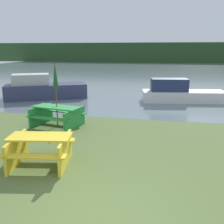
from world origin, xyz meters
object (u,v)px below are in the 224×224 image
at_px(picnic_table_yellow, 41,147).
at_px(boat_second, 44,89).
at_px(boat, 180,93).
at_px(umbrella_darkgreen, 55,77).
at_px(picnic_table_green, 57,114).

xyz_separation_m(picnic_table_yellow, boat_second, (-3.97, 8.46, 0.09)).
bearing_deg(boat, picnic_table_yellow, -121.60).
height_order(picnic_table_yellow, umbrella_darkgreen, umbrella_darkgreen).
distance_m(picnic_table_green, umbrella_darkgreen, 1.39).
height_order(picnic_table_green, umbrella_darkgreen, umbrella_darkgreen).
height_order(picnic_table_yellow, boat_second, boat_second).
xyz_separation_m(picnic_table_green, boat_second, (-3.05, 5.23, 0.08)).
bearing_deg(boat, boat_second, 174.78).
distance_m(boat, boat_second, 7.76).
bearing_deg(boat, umbrella_darkgreen, -138.21).
xyz_separation_m(picnic_table_yellow, umbrella_darkgreen, (-0.93, 3.24, 1.40)).
height_order(picnic_table_yellow, picnic_table_green, picnic_table_yellow).
relative_size(picnic_table_yellow, picnic_table_green, 0.85).
distance_m(umbrella_darkgreen, boat, 7.52).
bearing_deg(umbrella_darkgreen, boat_second, 120.24).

